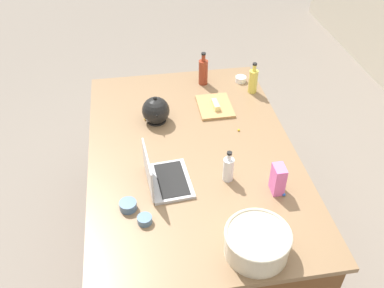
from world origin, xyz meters
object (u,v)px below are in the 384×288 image
(ramekin_small, at_px, (145,220))
(ramekin_medium, at_px, (241,79))
(bottle_soy, at_px, (203,71))
(candy_bag, at_px, (278,179))
(bottle_vinegar, at_px, (228,169))
(butter_stick_left, at_px, (216,105))
(kettle, at_px, (156,111))
(ramekin_wide, at_px, (128,206))
(mixing_bowl_large, at_px, (257,242))
(bottle_oil, at_px, (253,81))
(laptop, at_px, (163,177))
(cutting_board, at_px, (215,106))

(ramekin_small, xyz_separation_m, ramekin_medium, (-1.24, 0.81, 0.00))
(bottle_soy, height_order, candy_bag, bottle_soy)
(bottle_vinegar, relative_size, candy_bag, 1.15)
(butter_stick_left, bearing_deg, ramekin_small, -31.00)
(kettle, relative_size, ramekin_wide, 2.37)
(mixing_bowl_large, xyz_separation_m, bottle_oil, (-1.34, 0.35, 0.02))
(laptop, relative_size, candy_bag, 1.92)
(ramekin_wide, relative_size, candy_bag, 0.53)
(bottle_vinegar, distance_m, ramekin_wide, 0.57)
(cutting_board, bearing_deg, laptop, -32.46)
(bottle_oil, relative_size, candy_bag, 1.36)
(laptop, bearing_deg, candy_bag, 75.58)
(bottle_vinegar, height_order, ramekin_wide, bottle_vinegar)
(bottle_vinegar, bearing_deg, ramekin_wide, -76.70)
(kettle, height_order, ramekin_small, kettle)
(butter_stick_left, xyz_separation_m, ramekin_small, (0.91, -0.55, -0.02))
(butter_stick_left, distance_m, candy_bag, 0.83)
(ramekin_small, bearing_deg, laptop, 155.19)
(cutting_board, bearing_deg, ramekin_small, -30.45)
(kettle, distance_m, candy_bag, 0.94)
(mixing_bowl_large, distance_m, kettle, 1.16)
(ramekin_small, bearing_deg, ramekin_wide, -143.28)
(bottle_soy, bearing_deg, mixing_bowl_large, -0.98)
(butter_stick_left, xyz_separation_m, ramekin_medium, (-0.32, 0.26, -0.02))
(cutting_board, distance_m, butter_stick_left, 0.03)
(ramekin_medium, distance_m, candy_bag, 1.14)
(laptop, xyz_separation_m, bottle_soy, (-1.00, 0.41, 0.05))
(bottle_vinegar, bearing_deg, kettle, -150.76)
(kettle, relative_size, cutting_board, 0.73)
(cutting_board, height_order, butter_stick_left, butter_stick_left)
(kettle, relative_size, candy_bag, 1.25)
(ramekin_small, bearing_deg, bottle_vinegar, 116.18)
(ramekin_wide, xyz_separation_m, candy_bag, (-0.00, 0.79, 0.06))
(butter_stick_left, height_order, ramekin_wide, butter_stick_left)
(mixing_bowl_large, bearing_deg, bottle_vinegar, -177.57)
(cutting_board, height_order, candy_bag, candy_bag)
(laptop, xyz_separation_m, bottle_oil, (-0.83, 0.73, 0.05))
(bottle_soy, distance_m, butter_stick_left, 0.35)
(butter_stick_left, xyz_separation_m, candy_bag, (0.81, 0.17, 0.05))
(ramekin_medium, bearing_deg, ramekin_small, -33.17)
(kettle, bearing_deg, ramekin_medium, 120.42)
(bottle_vinegar, xyz_separation_m, ramekin_medium, (-1.00, 0.33, -0.06))
(kettle, xyz_separation_m, candy_bag, (0.74, 0.58, 0.01))
(cutting_board, xyz_separation_m, ramekin_small, (0.93, -0.55, 0.01))
(ramekin_small, height_order, candy_bag, candy_bag)
(bottle_oil, xyz_separation_m, ramekin_medium, (-0.15, -0.05, -0.07))
(mixing_bowl_large, relative_size, candy_bag, 1.83)
(ramekin_medium, xyz_separation_m, ramekin_wide, (1.13, -0.89, 0.00))
(bottle_vinegar, xyz_separation_m, ramekin_small, (0.24, -0.48, -0.06))
(ramekin_wide, bearing_deg, cutting_board, 142.96)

